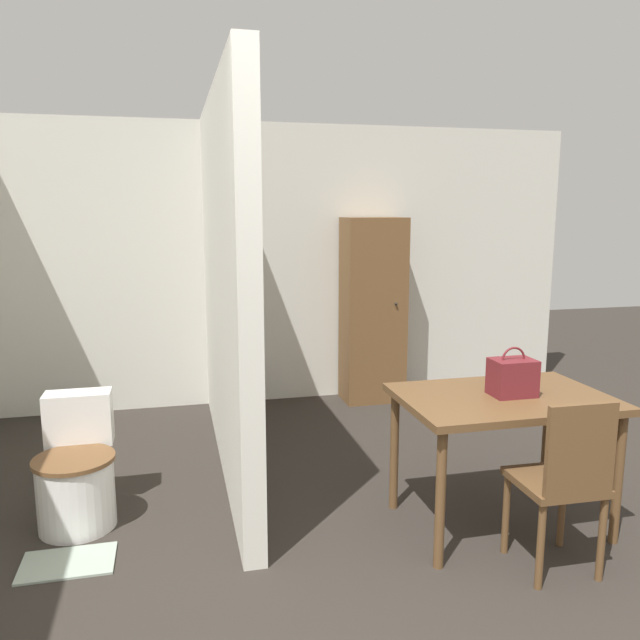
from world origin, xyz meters
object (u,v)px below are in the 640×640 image
at_px(toilet, 77,474).
at_px(wooden_chair, 564,479).
at_px(dining_table, 503,410).
at_px(handbag, 512,377).
at_px(wooden_cabinet, 373,310).

bearing_deg(toilet, wooden_chair, -24.94).
height_order(dining_table, handbag, handbag).
bearing_deg(dining_table, toilet, 165.77).
height_order(wooden_chair, handbag, handbag).
height_order(handbag, wooden_cabinet, wooden_cabinet).
relative_size(wooden_chair, toilet, 1.28).
distance_m(dining_table, handbag, 0.19).
bearing_deg(wooden_cabinet, wooden_chair, -90.08).
relative_size(handbag, wooden_cabinet, 0.16).
distance_m(dining_table, toilet, 2.40).
relative_size(wooden_chair, wooden_cabinet, 0.53).
distance_m(toilet, handbag, 2.48).
xyz_separation_m(dining_table, handbag, (0.04, -0.01, 0.19)).
distance_m(handbag, wooden_cabinet, 2.42).
bearing_deg(wooden_chair, wooden_cabinet, 91.26).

